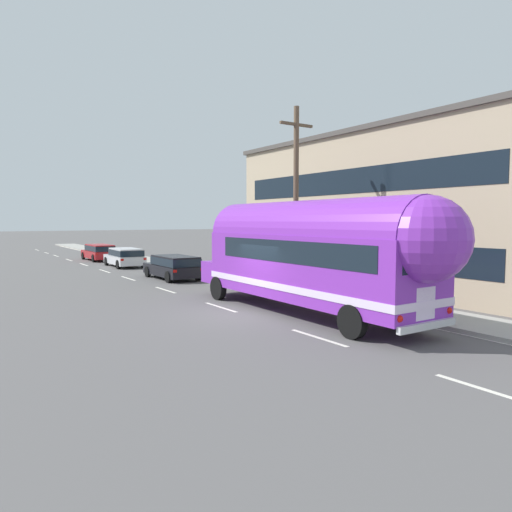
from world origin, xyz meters
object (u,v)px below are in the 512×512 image
at_px(painted_bus, 315,252).
at_px(car_lead, 174,265).
at_px(utility_pole, 296,198).
at_px(car_second, 125,256).
at_px(car_third, 99,251).

bearing_deg(painted_bus, car_lead, 89.21).
distance_m(utility_pole, car_second, 17.67).
xyz_separation_m(painted_bus, car_third, (0.09, 27.95, -1.50)).
bearing_deg(painted_bus, car_second, 89.52).
bearing_deg(car_second, utility_pole, -82.26).
distance_m(car_second, car_third, 6.58).
relative_size(car_second, car_third, 0.98).
relative_size(utility_pole, car_lead, 1.84).
distance_m(car_lead, car_second, 8.75).
distance_m(painted_bus, car_lead, 12.72).
distance_m(painted_bus, car_third, 27.99).
height_order(utility_pole, car_lead, utility_pole).
height_order(car_lead, car_third, same).
xyz_separation_m(painted_bus, car_lead, (0.17, 12.63, -1.50)).
bearing_deg(painted_bus, car_third, 89.82).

